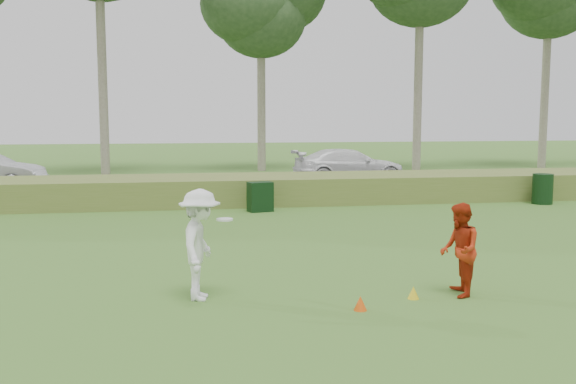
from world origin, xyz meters
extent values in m
plane|color=#376923|center=(0.00, 0.00, 0.00)|extent=(120.00, 120.00, 0.00)
cube|color=#586E2C|center=(0.00, 12.00, 0.45)|extent=(80.00, 3.00, 0.90)
cube|color=#2D2D2D|center=(0.00, 17.00, 0.03)|extent=(80.00, 6.00, 0.06)
cylinder|color=gray|center=(-6.00, 23.00, 7.75)|extent=(0.44, 0.44, 15.50)
cylinder|color=gray|center=(2.00, 24.50, 5.75)|extent=(0.44, 0.44, 11.50)
ellipsoid|color=#2A4623|center=(2.00, 24.50, 8.62)|extent=(6.24, 6.24, 5.28)
cylinder|color=gray|center=(10.00, 22.50, 7.00)|extent=(0.44, 0.44, 14.00)
cylinder|color=gray|center=(18.00, 23.80, 6.75)|extent=(0.44, 0.44, 13.50)
imported|color=white|center=(-2.03, 0.47, 0.90)|extent=(0.89, 1.27, 1.80)
cylinder|color=white|center=(-1.63, 0.47, 1.30)|extent=(0.27, 0.27, 0.03)
imported|color=#AE280E|center=(2.19, -0.04, 0.78)|extent=(0.75, 0.87, 1.55)
cone|color=#E24E0B|center=(0.36, -0.55, 0.11)|extent=(0.20, 0.20, 0.22)
cone|color=yellow|center=(1.39, -0.09, 0.10)|extent=(0.19, 0.19, 0.21)
cube|color=black|center=(0.10, 9.82, 0.46)|extent=(0.83, 0.63, 0.92)
cylinder|color=black|center=(9.71, 9.96, 0.51)|extent=(0.90, 0.90, 1.02)
imported|color=white|center=(5.02, 17.54, 0.78)|extent=(5.03, 2.16, 1.44)
camera|label=1|loc=(-2.31, -9.78, 2.98)|focal=40.00mm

